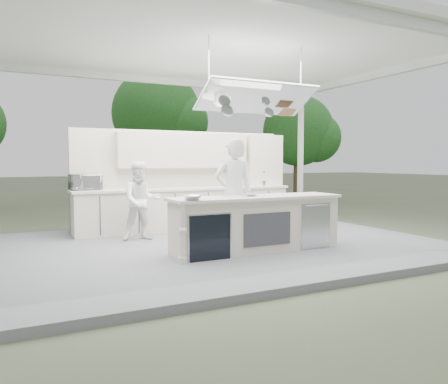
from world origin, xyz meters
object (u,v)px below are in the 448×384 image
demo_island (256,223)px  back_counter (187,208)px  head_chef (234,193)px  sous_chef (141,201)px

demo_island → back_counter: bearing=93.6°
demo_island → head_chef: 0.69m
back_counter → head_chef: 2.44m
demo_island → sous_chef: bearing=128.2°
head_chef → sous_chef: 1.96m
demo_island → back_counter: 2.82m
head_chef → back_counter: bearing=-82.0°
demo_island → back_counter: (-0.18, 2.81, 0.00)m
demo_island → head_chef: bearing=116.3°
head_chef → sous_chef: head_chef is taller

